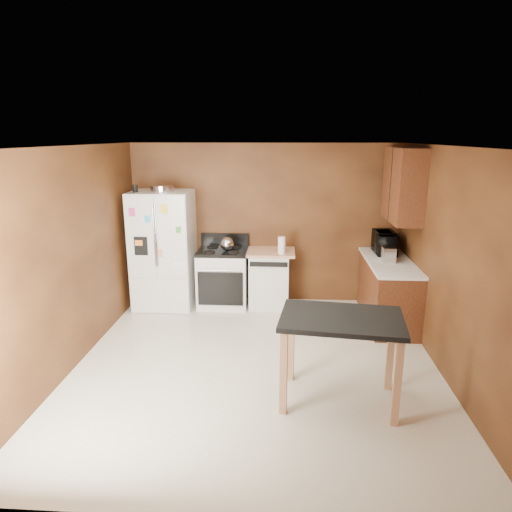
# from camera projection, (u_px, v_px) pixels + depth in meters

# --- Properties ---
(floor) EXTENTS (4.50, 4.50, 0.00)m
(floor) POSITION_uv_depth(u_px,v_px,m) (256.00, 364.00, 5.36)
(floor) COLOR silver
(floor) RESTS_ON ground
(ceiling) EXTENTS (4.50, 4.50, 0.00)m
(ceiling) POSITION_uv_depth(u_px,v_px,m) (256.00, 146.00, 4.72)
(ceiling) COLOR white
(ceiling) RESTS_ON ground
(wall_back) EXTENTS (4.20, 0.00, 4.20)m
(wall_back) POSITION_uv_depth(u_px,v_px,m) (265.00, 224.00, 7.21)
(wall_back) COLOR brown
(wall_back) RESTS_ON ground
(wall_front) EXTENTS (4.20, 0.00, 4.20)m
(wall_front) POSITION_uv_depth(u_px,v_px,m) (234.00, 358.00, 2.87)
(wall_front) COLOR brown
(wall_front) RESTS_ON ground
(wall_left) EXTENTS (0.00, 4.50, 4.50)m
(wall_left) POSITION_uv_depth(u_px,v_px,m) (72.00, 259.00, 5.17)
(wall_left) COLOR brown
(wall_left) RESTS_ON ground
(wall_right) EXTENTS (0.00, 4.50, 4.50)m
(wall_right) POSITION_uv_depth(u_px,v_px,m) (450.00, 266.00, 4.91)
(wall_right) COLOR brown
(wall_right) RESTS_ON ground
(roasting_pan) EXTENTS (0.36, 0.36, 0.09)m
(roasting_pan) POSITION_uv_depth(u_px,v_px,m) (162.00, 188.00, 6.76)
(roasting_pan) COLOR silver
(roasting_pan) RESTS_ON refrigerator
(pen_cup) EXTENTS (0.07, 0.07, 0.11)m
(pen_cup) POSITION_uv_depth(u_px,v_px,m) (135.00, 189.00, 6.66)
(pen_cup) COLOR black
(pen_cup) RESTS_ON refrigerator
(kettle) EXTENTS (0.21, 0.21, 0.21)m
(kettle) POSITION_uv_depth(u_px,v_px,m) (227.00, 244.00, 6.94)
(kettle) COLOR silver
(kettle) RESTS_ON gas_range
(paper_towel) EXTENTS (0.13, 0.13, 0.26)m
(paper_towel) POSITION_uv_depth(u_px,v_px,m) (282.00, 245.00, 6.82)
(paper_towel) COLOR white
(paper_towel) RESTS_ON dishwasher
(green_canister) EXTENTS (0.09, 0.09, 0.10)m
(green_canister) POSITION_uv_depth(u_px,v_px,m) (282.00, 248.00, 7.00)
(green_canister) COLOR green
(green_canister) RESTS_ON dishwasher
(toaster) EXTENTS (0.19, 0.30, 0.21)m
(toaster) POSITION_uv_depth(u_px,v_px,m) (388.00, 254.00, 6.38)
(toaster) COLOR silver
(toaster) RESTS_ON right_cabinets
(microwave) EXTENTS (0.37, 0.54, 0.29)m
(microwave) POSITION_uv_depth(u_px,v_px,m) (385.00, 243.00, 6.80)
(microwave) COLOR black
(microwave) RESTS_ON right_cabinets
(refrigerator) EXTENTS (0.90, 0.80, 1.80)m
(refrigerator) POSITION_uv_depth(u_px,v_px,m) (164.00, 250.00, 7.02)
(refrigerator) COLOR white
(refrigerator) RESTS_ON ground
(gas_range) EXTENTS (0.76, 0.68, 1.10)m
(gas_range) POSITION_uv_depth(u_px,v_px,m) (223.00, 277.00, 7.14)
(gas_range) COLOR white
(gas_range) RESTS_ON ground
(dishwasher) EXTENTS (0.78, 0.63, 0.89)m
(dishwasher) POSITION_uv_depth(u_px,v_px,m) (269.00, 278.00, 7.12)
(dishwasher) COLOR white
(dishwasher) RESTS_ON ground
(right_cabinets) EXTENTS (0.63, 1.58, 2.45)m
(right_cabinets) POSITION_uv_depth(u_px,v_px,m) (392.00, 260.00, 6.44)
(right_cabinets) COLOR brown
(right_cabinets) RESTS_ON ground
(island) EXTENTS (1.26, 0.92, 0.91)m
(island) POSITION_uv_depth(u_px,v_px,m) (341.00, 330.00, 4.45)
(island) COLOR black
(island) RESTS_ON ground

